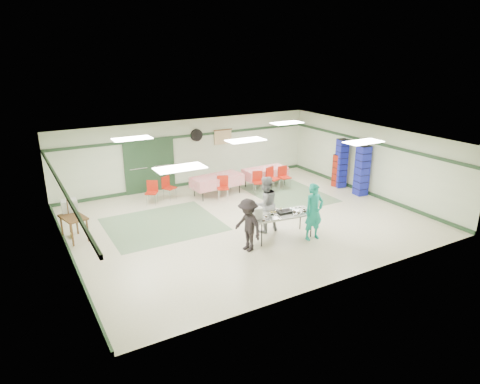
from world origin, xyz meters
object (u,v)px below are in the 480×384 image
printer_table (73,220)px  office_printer (69,206)px  crate_stack_blue_b (362,171)px  broom (68,215)px  chair_a (272,176)px  chair_loose_a (168,185)px  dining_table_b (217,181)px  chair_loose_b (152,190)px  crate_stack_blue_a (341,163)px  chair_d (223,185)px  chair_b (258,180)px  chair_c (284,175)px  dining_table_a (265,173)px  serving_table (282,215)px  volunteer_dark (248,225)px  volunteer_teal (314,212)px  crate_stack_red (339,171)px  volunteer_grey (265,204)px

printer_table → office_printer: (0.00, 0.50, 0.28)m
crate_stack_blue_b → broom: size_ratio=1.41×
chair_a → chair_loose_a: chair_a is taller
dining_table_b → chair_a: chair_a is taller
chair_loose_b → office_printer: size_ratio=1.92×
office_printer → crate_stack_blue_a: bearing=0.3°
chair_d → crate_stack_blue_a: bearing=12.1°
chair_b → chair_loose_a: (-3.32, 1.05, 0.01)m
chair_c → broom: broom is taller
dining_table_a → serving_table: bearing=-118.1°
chair_a → crate_stack_blue_b: 3.46m
chair_c → chair_b: bearing=-177.4°
chair_b → chair_c: chair_c is taller
printer_table → office_printer: office_printer is taller
volunteer_dark → chair_b: size_ratio=1.77×
volunteer_dark → chair_a: (3.56, 4.14, -0.18)m
volunteer_teal → dining_table_a: (1.54, 5.00, -0.29)m
chair_a → volunteer_teal: bearing=-124.9°
volunteer_teal → chair_c: (2.07, 4.44, -0.31)m
office_printer → crate_stack_red: bearing=0.7°
dining_table_b → crate_stack_blue_a: size_ratio=1.03×
volunteer_dark → chair_a: volunteer_dark is taller
chair_d → office_printer: size_ratio=2.01×
chair_loose_b → crate_stack_blue_a: 7.55m
crate_stack_blue_a → crate_stack_red: (0.00, 0.09, -0.32)m
chair_c → chair_d: size_ratio=0.99×
volunteer_teal → chair_loose_a: size_ratio=1.96×
volunteer_dark → chair_d: bearing=152.4°
chair_a → crate_stack_blue_a: bearing=-37.9°
chair_c → chair_d: chair_d is taller
office_printer → chair_c: bearing=6.8°
serving_table → chair_d: chair_d is taller
volunteer_teal → dining_table_a: size_ratio=0.94×
chair_d → broom: broom is taller
volunteer_grey → office_printer: volunteer_grey is taller
crate_stack_blue_a → chair_b: bearing=162.6°
crate_stack_blue_b → printer_table: 10.37m
chair_a → crate_stack_blue_a: 2.88m
serving_table → chair_d: size_ratio=2.20×
serving_table → chair_b: 4.22m
volunteer_teal → printer_table: volunteer_teal is taller
volunteer_dark → chair_b: bearing=135.6°
volunteer_teal → volunteer_dark: 2.09m
chair_d → volunteer_teal: bearing=-56.8°
volunteer_dark → dining_table_a: size_ratio=0.84×
chair_d → crate_stack_blue_b: 5.33m
serving_table → chair_d: 3.91m
chair_c → volunteer_dark: bearing=-132.8°
volunteer_dark → crate_stack_blue_b: bearing=98.1°
chair_d → crate_stack_blue_a: crate_stack_blue_a is taller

